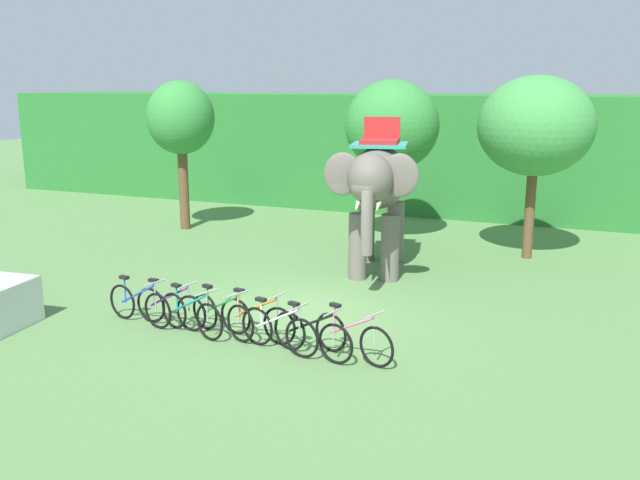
# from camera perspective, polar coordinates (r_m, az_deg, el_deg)

# --- Properties ---
(ground_plane) EXTENTS (80.00, 80.00, 0.00)m
(ground_plane) POSITION_cam_1_polar(r_m,az_deg,el_deg) (14.13, -2.00, -5.95)
(ground_plane) COLOR #567F47
(foliage_hedge) EXTENTS (36.00, 6.00, 4.18)m
(foliage_hedge) POSITION_cam_1_polar(r_m,az_deg,el_deg) (26.59, 10.18, 7.43)
(foliage_hedge) COLOR #28702D
(foliage_hedge) RESTS_ON ground
(tree_far_left) EXTENTS (2.11, 2.11, 4.69)m
(tree_far_left) POSITION_cam_1_polar(r_m,az_deg,el_deg) (21.95, -11.63, 9.90)
(tree_far_left) COLOR brown
(tree_far_left) RESTS_ON ground
(tree_far_right) EXTENTS (2.70, 2.70, 4.71)m
(tree_far_right) POSITION_cam_1_polar(r_m,az_deg,el_deg) (19.86, 6.06, 9.52)
(tree_far_right) COLOR brown
(tree_far_right) RESTS_ON ground
(tree_right) EXTENTS (2.97, 2.97, 4.81)m
(tree_right) POSITION_cam_1_polar(r_m,az_deg,el_deg) (18.63, 17.67, 9.07)
(tree_right) COLOR brown
(tree_right) RESTS_ON ground
(elephant) EXTENTS (2.39, 4.24, 3.78)m
(elephant) POSITION_cam_1_polar(r_m,az_deg,el_deg) (16.43, 4.83, 4.62)
(elephant) COLOR #665E56
(elephant) RESTS_ON ground
(bike_blue) EXTENTS (1.69, 0.54, 0.92)m
(bike_blue) POSITION_cam_1_polar(r_m,az_deg,el_deg) (13.74, -14.93, -5.26)
(bike_blue) COLOR black
(bike_blue) RESTS_ON ground
(bike_purple) EXTENTS (1.70, 0.52, 0.92)m
(bike_purple) POSITION_cam_1_polar(r_m,az_deg,el_deg) (13.42, -12.45, -5.56)
(bike_purple) COLOR black
(bike_purple) RESTS_ON ground
(bike_teal) EXTENTS (1.65, 0.66, 0.92)m
(bike_teal) POSITION_cam_1_polar(r_m,az_deg,el_deg) (12.96, -10.78, -6.16)
(bike_teal) COLOR black
(bike_teal) RESTS_ON ground
(bike_green) EXTENTS (1.63, 0.70, 0.92)m
(bike_green) POSITION_cam_1_polar(r_m,az_deg,el_deg) (12.80, -8.23, -6.31)
(bike_green) COLOR black
(bike_green) RESTS_ON ground
(bike_orange) EXTENTS (1.69, 0.52, 0.92)m
(bike_orange) POSITION_cam_1_polar(r_m,az_deg,el_deg) (12.54, -5.33, -6.64)
(bike_orange) COLOR black
(bike_orange) RESTS_ON ground
(bike_white) EXTENTS (1.68, 0.58, 0.92)m
(bike_white) POSITION_cam_1_polar(r_m,az_deg,el_deg) (11.97, -3.48, -7.58)
(bike_white) COLOR black
(bike_white) RESTS_ON ground
(bike_black) EXTENTS (1.66, 0.62, 0.92)m
(bike_black) POSITION_cam_1_polar(r_m,az_deg,el_deg) (11.72, -0.69, -8.02)
(bike_black) COLOR black
(bike_black) RESTS_ON ground
(bike_pink) EXTENTS (1.62, 0.72, 0.92)m
(bike_pink) POSITION_cam_1_polar(r_m,az_deg,el_deg) (11.64, 2.78, -8.19)
(bike_pink) COLOR black
(bike_pink) RESTS_ON ground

